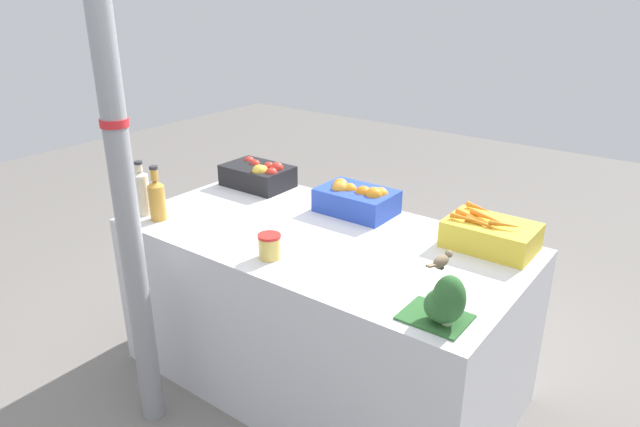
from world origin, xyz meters
The scene contains 11 objects.
ground_plane centered at (0.00, 0.00, 0.00)m, with size 10.00×10.00×0.00m, color slate.
market_table centered at (0.00, 0.00, 0.39)m, with size 1.81×0.93×0.78m, color silver.
support_pole centered at (-0.45, -0.67, 1.34)m, with size 0.11×0.11×2.69m.
apple_crate centered at (-0.66, 0.32, 0.85)m, with size 0.37×0.25×0.15m.
orange_crate centered at (-0.01, 0.32, 0.85)m, with size 0.37×0.25×0.15m.
carrot_crate centered at (0.66, 0.32, 0.84)m, with size 0.37×0.25×0.15m.
broccoli_pile centered at (0.76, -0.33, 0.86)m, with size 0.22×0.18×0.18m.
juice_bottle_cloudy centered at (-0.83, -0.32, 0.90)m, with size 0.07×0.07×0.27m.
juice_bottle_amber centered at (-0.72, -0.32, 0.89)m, with size 0.08×0.08×0.26m.
pickle_jar centered at (-0.02, -0.31, 0.83)m, with size 0.10×0.10×0.10m.
sparrow_bird centered at (0.72, -0.31, 0.99)m, with size 0.05×0.14×0.05m.
Camera 1 is at (1.40, -1.87, 1.83)m, focal length 32.00 mm.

